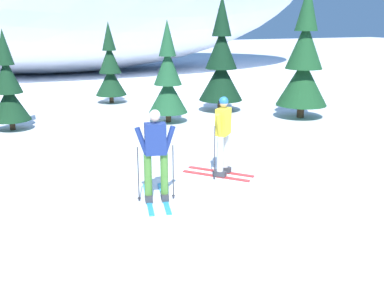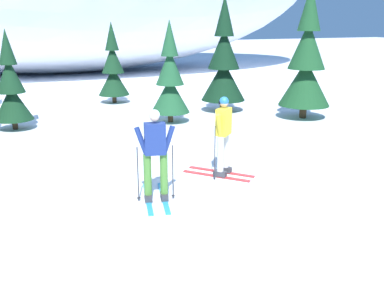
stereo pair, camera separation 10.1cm
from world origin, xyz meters
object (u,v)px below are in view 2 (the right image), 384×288
skier_navy_jacket (155,154)px  pine_tree_center_left (11,88)px  pine_tree_far_right (306,63)px  pine_tree_right (224,64)px  pine_tree_center (113,70)px  pine_tree_center_right (170,80)px  skier_yellow_jacket (223,135)px

skier_navy_jacket → pine_tree_center_left: (-2.57, 7.21, 0.36)m
pine_tree_far_right → pine_tree_center_left: bearing=168.8°
pine_tree_right → pine_tree_far_right: 3.06m
pine_tree_center → pine_tree_far_right: (5.71, -5.41, 0.55)m
skier_navy_jacket → pine_tree_center_right: pine_tree_center_right is taller
skier_yellow_jacket → pine_tree_center_right: size_ratio=0.53×
pine_tree_center_right → pine_tree_far_right: (4.64, -1.10, 0.50)m
pine_tree_center_left → pine_tree_far_right: bearing=-11.2°
skier_navy_jacket → pine_tree_far_right: pine_tree_far_right is taller
skier_navy_jacket → pine_tree_center: 10.80m
pine_tree_center_left → skier_yellow_jacket: bearing=-55.3°
pine_tree_center → pine_tree_right: (3.55, -3.25, 0.40)m
skier_navy_jacket → pine_tree_center_right: bearing=69.1°
pine_tree_center → pine_tree_right: pine_tree_right is taller
pine_tree_far_right → pine_tree_center_right: bearing=166.7°
skier_navy_jacket → skier_yellow_jacket: (1.83, 0.86, -0.01)m
pine_tree_center → pine_tree_far_right: bearing=-43.5°
skier_yellow_jacket → pine_tree_far_right: pine_tree_far_right is taller
skier_yellow_jacket → pine_tree_center_left: bearing=124.7°
skier_navy_jacket → pine_tree_center_left: bearing=109.6°
pine_tree_right → pine_tree_far_right: bearing=-45.0°
skier_yellow_jacket → pine_tree_center_left: (-4.39, 6.35, 0.37)m
skier_navy_jacket → pine_tree_center_left: 7.66m
pine_tree_center_right → pine_tree_right: (2.49, 1.06, 0.36)m
skier_navy_jacket → pine_tree_right: bearing=56.6°
pine_tree_right → pine_tree_center_right: bearing=-156.9°
pine_tree_center → pine_tree_far_right: size_ratio=0.72×
pine_tree_center_right → pine_tree_far_right: size_ratio=0.74×
skier_yellow_jacket → pine_tree_right: bearing=64.9°
pine_tree_center_left → pine_tree_center_right: bearing=-9.3°
pine_tree_right → skier_yellow_jacket: bearing=-115.1°
pine_tree_center_left → pine_tree_center: pine_tree_center is taller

